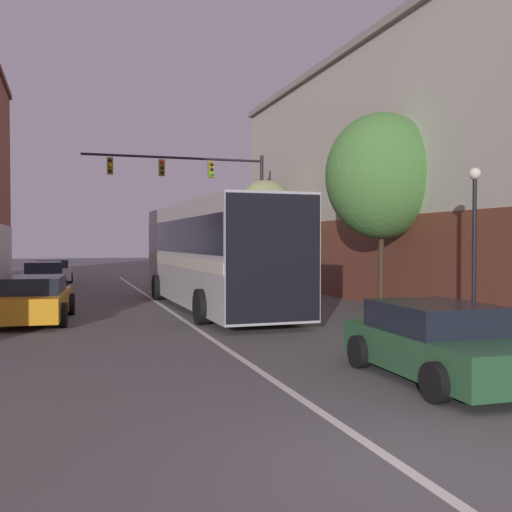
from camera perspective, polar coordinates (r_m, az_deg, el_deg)
The scene contains 12 objects.
ground_plane at distance 6.57m, azimuth 14.53°, elevation -19.34°, with size 160.00×160.00×0.00m, color #565454.
lane_center_line at distance 19.71m, azimuth -7.95°, elevation -5.36°, with size 0.14×40.20×0.01m.
building_right_storefront at distance 25.69m, azimuth 20.38°, elevation 7.73°, with size 10.29×29.55×10.13m.
bus at distance 20.61m, azimuth -4.10°, elevation 0.53°, with size 3.09×12.04×3.58m.
hatchback_foreground at distance 10.63m, azimuth 17.12°, elevation -7.93°, with size 2.12×4.06×1.27m.
parked_car_left_near at distance 18.45m, azimuth -20.20°, elevation -3.90°, with size 2.20×4.74×1.32m.
parked_car_left_mid at distance 29.34m, azimuth -19.64°, elevation -1.93°, with size 2.20×4.41×1.38m.
parked_car_left_far at distance 35.95m, azimuth -18.91°, elevation -1.39°, with size 2.34×4.13×1.28m.
traffic_signal_gantry at distance 30.24m, azimuth -4.88°, elevation 6.58°, with size 9.06×0.36×6.74m.
street_lamp at distance 15.23m, azimuth 20.07°, elevation 0.97°, with size 0.29×0.29×4.08m.
street_tree_near at distance 20.65m, azimuth 11.88°, elevation 7.46°, with size 3.83×3.45×6.62m.
street_tree_far at distance 28.56m, azimuth 0.89°, elevation 4.14°, with size 2.80×2.52×5.23m.
Camera 1 is at (-3.28, -5.20, 2.32)m, focal length 42.00 mm.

